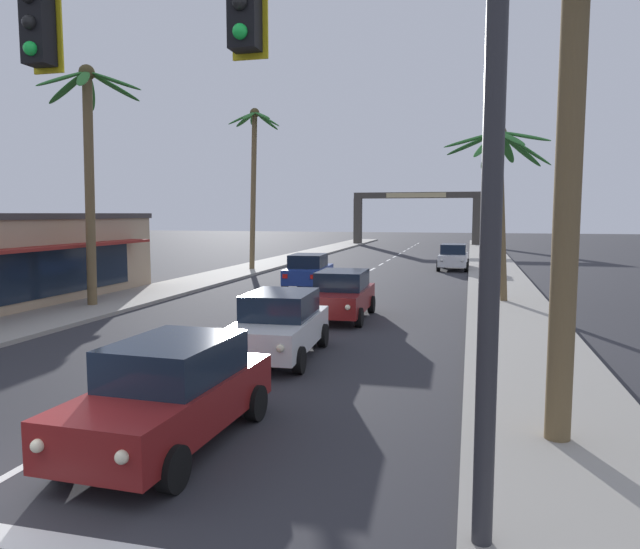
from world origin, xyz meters
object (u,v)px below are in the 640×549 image
object	(u,v)px
palm_left_second	(89,144)
town_gateway_arch	(416,211)
sedan_lead_at_stop_bar	(172,392)
sedan_oncoming_far	(309,271)
sedan_third_in_queue	(280,324)
palm_right_second	(501,164)
sedan_parked_nearest_kerb	(453,257)
sedan_fifth_in_queue	(342,294)
traffic_signal_mast	(167,72)
palm_left_third	(254,158)
palm_right_nearest	(573,44)

from	to	relation	value
palm_left_second	town_gateway_arch	distance (m)	50.44
sedan_lead_at_stop_bar	sedan_oncoming_far	world-z (taller)	same
sedan_third_in_queue	palm_right_second	xyz separation A→B (m)	(5.80, 10.77, 4.80)
town_gateway_arch	palm_left_second	bearing A→B (deg)	-99.04
sedan_oncoming_far	sedan_parked_nearest_kerb	xyz separation A→B (m)	(6.73, 11.50, 0.00)
sedan_fifth_in_queue	palm_left_second	world-z (taller)	palm_left_second
sedan_fifth_in_queue	palm_left_second	bearing A→B (deg)	-178.85
sedan_lead_at_stop_bar	town_gateway_arch	distance (m)	61.48
traffic_signal_mast	town_gateway_arch	xyz separation A→B (m)	(-2.83, 63.35, -1.28)
sedan_parked_nearest_kerb	town_gateway_arch	distance (m)	30.63
sedan_lead_at_stop_bar	sedan_parked_nearest_kerb	size ratio (longest dim) A/B	1.01
sedan_lead_at_stop_bar	sedan_fifth_in_queue	size ratio (longest dim) A/B	1.00
sedan_third_in_queue	palm_left_second	size ratio (longest dim) A/B	0.49
traffic_signal_mast	town_gateway_arch	size ratio (longest dim) A/B	0.77
sedan_lead_at_stop_bar	palm_left_third	size ratio (longest dim) A/B	0.44
traffic_signal_mast	sedan_lead_at_stop_bar	xyz separation A→B (m)	(-1.13, 1.97, -4.46)
sedan_oncoming_far	palm_left_third	xyz separation A→B (m)	(-5.64, 7.46, 6.35)
sedan_fifth_in_queue	palm_left_third	world-z (taller)	palm_left_third
palm_right_nearest	palm_left_second	bearing A→B (deg)	146.74
town_gateway_arch	sedan_fifth_in_queue	bearing A→B (deg)	-87.79
sedan_oncoming_far	town_gateway_arch	bearing A→B (deg)	87.89
sedan_lead_at_stop_bar	palm_left_third	bearing A→B (deg)	107.98
sedan_fifth_in_queue	traffic_signal_mast	bearing A→B (deg)	-86.19
sedan_third_in_queue	sedan_parked_nearest_kerb	size ratio (longest dim) A/B	1.01
sedan_parked_nearest_kerb	town_gateway_arch	world-z (taller)	town_gateway_arch
sedan_fifth_in_queue	sedan_oncoming_far	distance (m)	8.75
traffic_signal_mast	sedan_third_in_queue	size ratio (longest dim) A/B	2.50
sedan_parked_nearest_kerb	palm_right_nearest	world-z (taller)	palm_right_nearest
sedan_lead_at_stop_bar	sedan_third_in_queue	world-z (taller)	same
sedan_oncoming_far	palm_right_nearest	world-z (taller)	palm_right_nearest
sedan_fifth_in_queue	sedan_oncoming_far	bearing A→B (deg)	113.15
palm_right_second	sedan_fifth_in_queue	bearing A→B (deg)	-138.22
sedan_fifth_in_queue	sedan_third_in_queue	bearing A→B (deg)	-93.42
sedan_oncoming_far	town_gateway_arch	distance (m)	41.67
sedan_lead_at_stop_bar	palm_right_second	world-z (taller)	palm_right_second
sedan_parked_nearest_kerb	sedan_oncoming_far	bearing A→B (deg)	-120.35
traffic_signal_mast	palm_left_second	xyz separation A→B (m)	(-10.75, 13.58, 1.02)
town_gateway_arch	traffic_signal_mast	bearing A→B (deg)	-87.44
sedan_fifth_in_queue	palm_right_nearest	xyz separation A→B (m)	(5.75, -10.41, 5.34)
sedan_third_in_queue	palm_right_nearest	distance (m)	9.27
sedan_oncoming_far	palm_left_second	distance (m)	11.78
palm_left_second	palm_right_second	xyz separation A→B (m)	(15.28, 5.06, -0.67)
sedan_third_in_queue	palm_left_second	bearing A→B (deg)	148.93
palm_right_second	town_gateway_arch	bearing A→B (deg)	99.35
palm_left_second	palm_right_second	world-z (taller)	palm_left_second
palm_right_nearest	traffic_signal_mast	bearing A→B (deg)	-145.11
sedan_oncoming_far	palm_right_second	world-z (taller)	palm_right_second
sedan_fifth_in_queue	palm_right_second	xyz separation A→B (m)	(5.45, 4.87, 4.80)
traffic_signal_mast	sedan_fifth_in_queue	size ratio (longest dim) A/B	2.52
traffic_signal_mast	sedan_oncoming_far	bearing A→B (deg)	101.29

